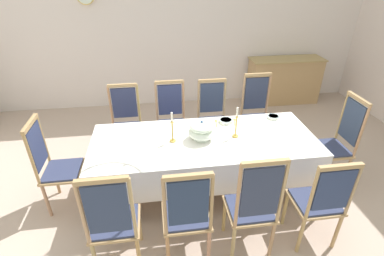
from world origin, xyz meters
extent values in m
cube|color=#B59E8E|center=(0.00, 0.00, -0.02)|extent=(7.10, 5.66, 0.04)
cube|color=silver|center=(0.00, 2.87, 1.71)|extent=(7.10, 0.08, 3.42)
cylinder|color=tan|center=(-1.18, -0.32, 0.36)|extent=(0.07, 0.07, 0.73)
cylinder|color=tan|center=(1.18, -0.32, 0.36)|extent=(0.07, 0.07, 0.73)
cylinder|color=tan|center=(-1.18, 0.50, 0.36)|extent=(0.07, 0.07, 0.73)
cylinder|color=tan|center=(1.18, 0.50, 0.36)|extent=(0.07, 0.07, 0.73)
cube|color=tan|center=(0.00, 0.09, 0.69)|extent=(2.45, 0.90, 0.08)
cube|color=tan|center=(0.00, 0.09, 0.74)|extent=(2.57, 1.02, 0.03)
cube|color=white|center=(0.00, 0.09, 0.76)|extent=(2.59, 1.04, 0.00)
cube|color=white|center=(0.00, -0.42, 0.56)|extent=(2.59, 0.00, 0.39)
cube|color=white|center=(0.00, 0.61, 0.56)|extent=(2.59, 0.00, 0.39)
cube|color=white|center=(-1.29, 0.09, 0.56)|extent=(0.00, 1.04, 0.39)
cube|color=white|center=(1.29, 0.09, 0.56)|extent=(0.00, 1.04, 0.39)
cylinder|color=tan|center=(-1.15, -0.58, 0.23)|extent=(0.04, 0.04, 0.45)
cylinder|color=tan|center=(-0.77, -0.58, 0.23)|extent=(0.04, 0.04, 0.45)
cylinder|color=tan|center=(-0.77, -0.94, 0.23)|extent=(0.04, 0.04, 0.45)
cube|color=tan|center=(-0.96, -0.76, 0.46)|extent=(0.44, 0.42, 0.03)
cube|color=#303757|center=(-0.96, -0.76, 0.49)|extent=(0.40, 0.38, 0.02)
cylinder|color=tan|center=(-1.16, -0.95, 0.80)|extent=(0.03, 0.03, 0.65)
cylinder|color=tan|center=(-0.77, -0.95, 0.80)|extent=(0.03, 0.03, 0.65)
cube|color=#2F3B56|center=(-0.96, -0.95, 0.83)|extent=(0.34, 0.02, 0.49)
cube|color=tan|center=(-0.96, -0.95, 1.13)|extent=(0.40, 0.04, 0.04)
cylinder|color=tan|center=(-0.77, 0.76, 0.23)|extent=(0.04, 0.04, 0.45)
cylinder|color=tan|center=(-1.15, 0.76, 0.23)|extent=(0.04, 0.04, 0.45)
cylinder|color=tan|center=(-0.77, 1.12, 0.23)|extent=(0.04, 0.04, 0.45)
cylinder|color=tan|center=(-1.15, 1.12, 0.23)|extent=(0.04, 0.04, 0.45)
cube|color=tan|center=(-0.96, 0.94, 0.46)|extent=(0.44, 0.42, 0.03)
cube|color=#303757|center=(-0.96, 0.94, 0.49)|extent=(0.40, 0.38, 0.02)
cylinder|color=tan|center=(-0.77, 1.13, 0.77)|extent=(0.03, 0.03, 0.59)
cylinder|color=tan|center=(-1.16, 1.13, 0.77)|extent=(0.03, 0.03, 0.59)
cube|color=navy|center=(-0.96, 1.13, 0.80)|extent=(0.34, 0.02, 0.45)
cube|color=tan|center=(-0.96, 1.13, 1.07)|extent=(0.40, 0.04, 0.04)
cylinder|color=tan|center=(-0.51, -0.58, 0.23)|extent=(0.04, 0.04, 0.45)
cylinder|color=tan|center=(-0.13, -0.58, 0.23)|extent=(0.04, 0.04, 0.45)
cylinder|color=#B48052|center=(-0.51, -0.94, 0.23)|extent=(0.04, 0.04, 0.45)
cylinder|color=tan|center=(-0.13, -0.94, 0.23)|extent=(0.04, 0.04, 0.45)
cube|color=tan|center=(-0.32, -0.76, 0.46)|extent=(0.44, 0.42, 0.03)
cube|color=#303757|center=(-0.32, -0.76, 0.49)|extent=(0.40, 0.38, 0.02)
cylinder|color=tan|center=(-0.51, -0.95, 0.78)|extent=(0.03, 0.03, 0.61)
cylinder|color=#A88253|center=(-0.12, -0.95, 0.78)|extent=(0.03, 0.03, 0.61)
cube|color=navy|center=(-0.32, -0.95, 0.81)|extent=(0.34, 0.02, 0.47)
cube|color=tan|center=(-0.32, -0.95, 1.09)|extent=(0.40, 0.04, 0.04)
cylinder|color=#A88159|center=(-0.13, 0.76, 0.23)|extent=(0.04, 0.04, 0.45)
cylinder|color=#A68A51|center=(-0.51, 0.76, 0.23)|extent=(0.04, 0.04, 0.45)
cylinder|color=tan|center=(-0.13, 1.12, 0.23)|extent=(0.04, 0.04, 0.45)
cylinder|color=tan|center=(-0.51, 1.12, 0.23)|extent=(0.04, 0.04, 0.45)
cube|color=tan|center=(-0.32, 0.94, 0.46)|extent=(0.44, 0.42, 0.03)
cube|color=#303757|center=(-0.32, 0.94, 0.49)|extent=(0.40, 0.38, 0.02)
cylinder|color=tan|center=(-0.12, 1.13, 0.78)|extent=(0.03, 0.03, 0.60)
cylinder|color=tan|center=(-0.51, 1.13, 0.78)|extent=(0.03, 0.03, 0.60)
cube|color=navy|center=(-0.32, 1.13, 0.81)|extent=(0.34, 0.02, 0.46)
cube|color=tan|center=(-0.32, 1.13, 1.08)|extent=(0.40, 0.04, 0.04)
cylinder|color=tan|center=(0.10, -0.58, 0.23)|extent=(0.04, 0.04, 0.45)
cylinder|color=tan|center=(0.48, -0.58, 0.23)|extent=(0.04, 0.04, 0.45)
cylinder|color=tan|center=(0.10, -0.94, 0.23)|extent=(0.04, 0.04, 0.45)
cylinder|color=tan|center=(0.48, -0.94, 0.23)|extent=(0.04, 0.04, 0.45)
cube|color=tan|center=(0.29, -0.76, 0.46)|extent=(0.44, 0.42, 0.03)
cube|color=#303757|center=(0.29, -0.76, 0.49)|extent=(0.40, 0.38, 0.02)
cylinder|color=tan|center=(0.10, -0.95, 0.82)|extent=(0.03, 0.03, 0.68)
cylinder|color=tan|center=(0.49, -0.95, 0.82)|extent=(0.03, 0.03, 0.68)
cube|color=#313A52|center=(0.29, -0.95, 0.85)|extent=(0.34, 0.02, 0.52)
cube|color=tan|center=(0.29, -0.95, 1.16)|extent=(0.40, 0.04, 0.04)
cylinder|color=tan|center=(0.48, 0.76, 0.23)|extent=(0.04, 0.04, 0.45)
cylinder|color=tan|center=(0.10, 0.76, 0.23)|extent=(0.04, 0.04, 0.45)
cylinder|color=tan|center=(0.48, 1.12, 0.23)|extent=(0.04, 0.04, 0.45)
cylinder|color=tan|center=(0.10, 1.12, 0.23)|extent=(0.04, 0.04, 0.45)
cube|color=tan|center=(0.29, 0.94, 0.46)|extent=(0.44, 0.42, 0.03)
cube|color=#303757|center=(0.29, 0.94, 0.49)|extent=(0.40, 0.38, 0.02)
cylinder|color=tan|center=(0.49, 1.13, 0.77)|extent=(0.03, 0.03, 0.59)
cylinder|color=tan|center=(0.10, 1.13, 0.77)|extent=(0.03, 0.03, 0.59)
cube|color=#2E3A56|center=(0.29, 1.13, 0.80)|extent=(0.34, 0.02, 0.45)
cube|color=tan|center=(0.29, 1.13, 1.07)|extent=(0.40, 0.04, 0.04)
cylinder|color=tan|center=(0.77, -0.58, 0.23)|extent=(0.04, 0.04, 0.45)
cylinder|color=#B48050|center=(1.15, -0.58, 0.23)|extent=(0.04, 0.04, 0.45)
cylinder|color=tan|center=(0.77, -0.94, 0.23)|extent=(0.04, 0.04, 0.45)
cylinder|color=tan|center=(1.15, -0.94, 0.23)|extent=(0.04, 0.04, 0.45)
cube|color=tan|center=(0.96, -0.76, 0.46)|extent=(0.44, 0.42, 0.03)
cube|color=#303757|center=(0.96, -0.76, 0.49)|extent=(0.40, 0.38, 0.02)
cylinder|color=tan|center=(0.77, -0.95, 0.76)|extent=(0.03, 0.03, 0.57)
cylinder|color=tan|center=(1.16, -0.95, 0.76)|extent=(0.03, 0.03, 0.57)
cube|color=navy|center=(0.96, -0.95, 0.79)|extent=(0.34, 0.02, 0.43)
cube|color=tan|center=(0.96, -0.95, 1.05)|extent=(0.40, 0.04, 0.04)
cylinder|color=tan|center=(1.15, 0.76, 0.23)|extent=(0.04, 0.04, 0.45)
cylinder|color=tan|center=(0.77, 0.76, 0.23)|extent=(0.04, 0.04, 0.45)
cylinder|color=tan|center=(1.15, 1.12, 0.23)|extent=(0.04, 0.04, 0.45)
cylinder|color=tan|center=(0.77, 1.12, 0.23)|extent=(0.04, 0.04, 0.45)
cube|color=tan|center=(0.96, 0.94, 0.46)|extent=(0.44, 0.42, 0.03)
cube|color=#303757|center=(0.96, 0.94, 0.49)|extent=(0.40, 0.38, 0.02)
cylinder|color=tan|center=(1.16, 1.13, 0.80)|extent=(0.03, 0.03, 0.65)
cylinder|color=tan|center=(0.77, 1.13, 0.80)|extent=(0.03, 0.03, 0.65)
cube|color=#2E3751|center=(0.96, 1.13, 0.83)|extent=(0.34, 0.02, 0.49)
cube|color=tan|center=(0.96, 1.13, 1.13)|extent=(0.40, 0.04, 0.04)
cylinder|color=tan|center=(-1.44, 0.28, 0.23)|extent=(0.04, 0.04, 0.45)
cylinder|color=tan|center=(-1.44, -0.10, 0.23)|extent=(0.04, 0.04, 0.45)
cylinder|color=tan|center=(-1.80, 0.28, 0.23)|extent=(0.04, 0.04, 0.45)
cylinder|color=tan|center=(-1.80, -0.10, 0.23)|extent=(0.04, 0.04, 0.45)
cube|color=tan|center=(-1.62, 0.09, 0.46)|extent=(0.42, 0.44, 0.03)
cube|color=#303757|center=(-1.62, 0.09, 0.49)|extent=(0.38, 0.40, 0.02)
cylinder|color=tan|center=(-1.81, 0.29, 0.79)|extent=(0.03, 0.03, 0.62)
cylinder|color=#A98452|center=(-1.81, -0.10, 0.79)|extent=(0.03, 0.03, 0.62)
cube|color=navy|center=(-1.81, 0.09, 0.82)|extent=(0.02, 0.34, 0.47)
cube|color=tan|center=(-1.81, 0.09, 1.10)|extent=(0.04, 0.40, 0.04)
cylinder|color=tan|center=(1.44, -0.10, 0.23)|extent=(0.04, 0.04, 0.45)
cylinder|color=tan|center=(1.44, 0.28, 0.23)|extent=(0.04, 0.04, 0.45)
cylinder|color=tan|center=(1.80, -0.10, 0.23)|extent=(0.04, 0.04, 0.45)
cylinder|color=#AF8352|center=(1.80, 0.28, 0.23)|extent=(0.04, 0.04, 0.45)
cube|color=tan|center=(1.62, 0.09, 0.46)|extent=(0.42, 0.44, 0.03)
cube|color=#303757|center=(1.62, 0.09, 0.49)|extent=(0.38, 0.40, 0.02)
cylinder|color=tan|center=(1.81, -0.10, 0.81)|extent=(0.03, 0.03, 0.68)
cylinder|color=tan|center=(1.81, 0.29, 0.81)|extent=(0.03, 0.03, 0.68)
cube|color=#303E56|center=(1.81, 0.09, 0.85)|extent=(0.02, 0.34, 0.51)
cube|color=tan|center=(1.81, 0.09, 1.15)|extent=(0.04, 0.40, 0.04)
cylinder|color=white|center=(-0.03, 0.09, 0.77)|extent=(0.17, 0.17, 0.02)
ellipsoid|color=white|center=(-0.03, 0.09, 0.85)|extent=(0.30, 0.30, 0.14)
ellipsoid|color=white|center=(-0.03, 0.09, 0.93)|extent=(0.27, 0.27, 0.11)
sphere|color=#2E5186|center=(-0.03, 0.09, 0.98)|extent=(0.03, 0.03, 0.03)
cylinder|color=gold|center=(-0.36, 0.09, 0.77)|extent=(0.07, 0.07, 0.02)
cylinder|color=gold|center=(-0.36, 0.09, 0.89)|extent=(0.02, 0.02, 0.23)
cone|color=gold|center=(-0.36, 0.09, 1.02)|extent=(0.04, 0.04, 0.02)
cylinder|color=silver|center=(-0.36, 0.09, 1.08)|extent=(0.02, 0.02, 0.10)
cylinder|color=gold|center=(0.36, 0.09, 0.77)|extent=(0.07, 0.07, 0.02)
cylinder|color=gold|center=(0.36, 0.09, 0.90)|extent=(0.02, 0.02, 0.24)
cone|color=gold|center=(0.36, 0.09, 1.03)|extent=(0.04, 0.04, 0.02)
cylinder|color=silver|center=(0.36, 0.09, 1.09)|extent=(0.02, 0.02, 0.10)
cylinder|color=white|center=(0.34, 0.45, 0.78)|extent=(0.17, 0.17, 0.04)
cylinder|color=silver|center=(0.34, 0.45, 0.79)|extent=(0.14, 0.14, 0.03)
torus|color=#2E5186|center=(0.34, 0.45, 0.80)|extent=(0.17, 0.17, 0.01)
cylinder|color=white|center=(0.10, 0.45, 0.78)|extent=(0.17, 0.17, 0.04)
cylinder|color=silver|center=(0.10, 0.45, 0.79)|extent=(0.14, 0.14, 0.03)
torus|color=#2E5186|center=(0.10, 0.45, 0.80)|extent=(0.16, 0.16, 0.01)
cylinder|color=white|center=(0.98, 0.48, 0.78)|extent=(0.15, 0.15, 0.03)
cylinder|color=silver|center=(0.98, 0.48, 0.78)|extent=(0.13, 0.13, 0.02)
torus|color=#2E5186|center=(0.98, 0.48, 0.79)|extent=(0.15, 0.15, 0.01)
cube|color=gold|center=(0.45, 0.41, 0.76)|extent=(0.04, 0.14, 0.00)
ellipsoid|color=gold|center=(0.47, 0.49, 0.77)|extent=(0.03, 0.05, 0.01)
cube|color=gold|center=(0.21, 0.41, 0.76)|extent=(0.03, 0.14, 0.00)
ellipsoid|color=gold|center=(0.22, 0.50, 0.77)|extent=(0.03, 0.05, 0.01)
cube|color=tan|center=(2.08, 2.55, 0.44)|extent=(1.40, 0.44, 0.88)
cube|color=tan|center=(2.08, 2.55, 0.89)|extent=(1.44, 0.48, 0.02)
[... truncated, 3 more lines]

